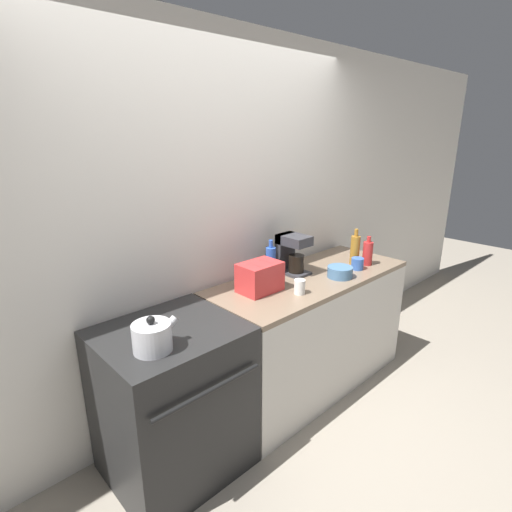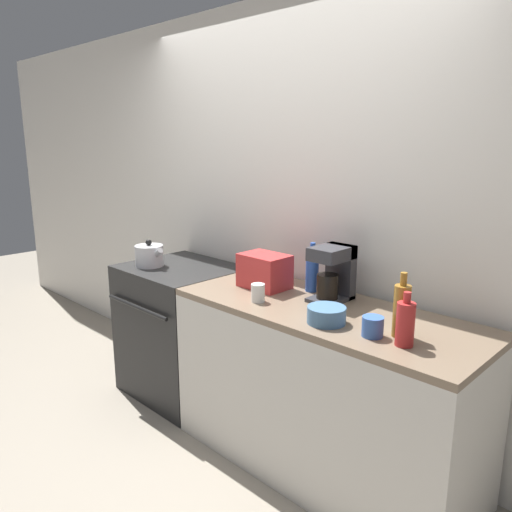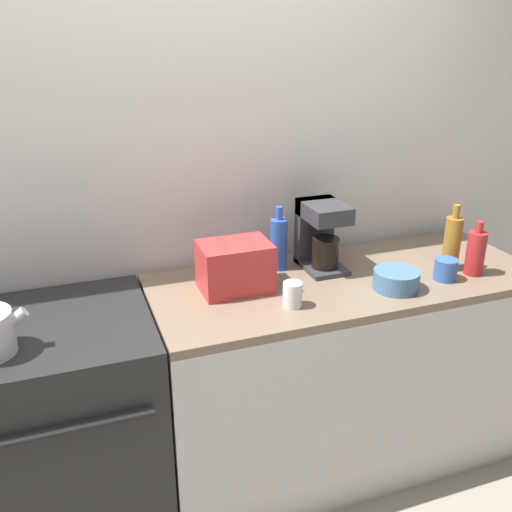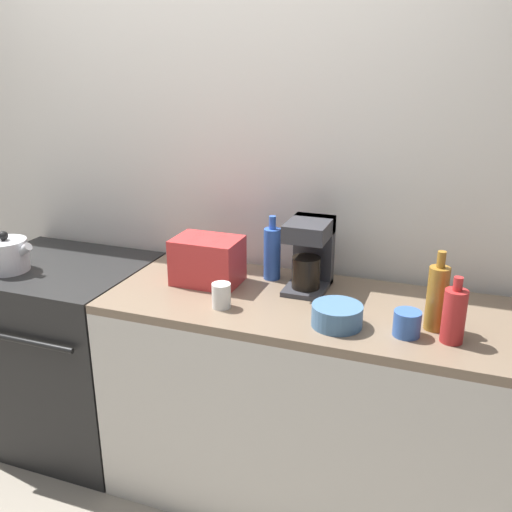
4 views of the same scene
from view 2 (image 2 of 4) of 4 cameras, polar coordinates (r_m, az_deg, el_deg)
name	(u,v)px [view 2 (image 2 of 4)]	position (r m, az deg, el deg)	size (l,w,h in m)	color
ground_plane	(206,445)	(3.17, -5.76, -20.73)	(12.00, 12.00, 0.00)	gray
wall_back	(289,214)	(3.16, 3.74, 4.77)	(8.00, 0.05, 2.60)	silver
stove	(183,328)	(3.57, -8.40, -8.17)	(0.76, 0.70, 0.92)	black
counter_block	(322,390)	(2.78, 7.59, -14.89)	(1.66, 0.66, 0.92)	silver
kettle	(149,255)	(3.48, -12.08, 0.06)	(0.24, 0.19, 0.19)	silver
toaster	(265,271)	(2.91, 0.98, -1.71)	(0.28, 0.20, 0.20)	red
coffee_maker	(334,271)	(2.71, 8.90, -1.70)	(0.17, 0.24, 0.30)	#333338
bottle_blue	(312,271)	(2.85, 6.43, -1.71)	(0.07, 0.07, 0.28)	#2D56B7
bottle_red	(405,323)	(2.19, 16.70, -7.38)	(0.08, 0.08, 0.24)	#B72828
bottle_amber	(402,310)	(2.28, 16.29, -5.94)	(0.07, 0.07, 0.29)	#9E6B23
cup_blue	(373,327)	(2.27, 13.19, -7.86)	(0.10, 0.10, 0.09)	#3860B2
cup_white	(258,293)	(2.67, 0.22, -4.23)	(0.07, 0.07, 0.10)	white
bowl	(326,315)	(2.39, 8.05, -6.68)	(0.18, 0.18, 0.08)	teal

